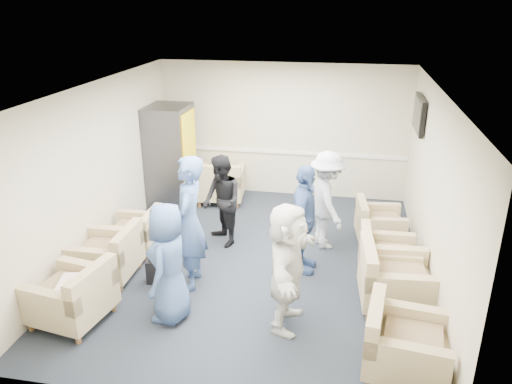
% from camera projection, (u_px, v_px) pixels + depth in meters
% --- Properties ---
extents(floor, '(6.00, 6.00, 0.00)m').
position_uv_depth(floor, '(256.00, 262.00, 7.81)').
color(floor, black).
rests_on(floor, ground).
extents(ceiling, '(6.00, 6.00, 0.00)m').
position_uv_depth(ceiling, '(256.00, 89.00, 6.82)').
color(ceiling, white).
rests_on(ceiling, back_wall).
extents(back_wall, '(5.00, 0.02, 2.70)m').
position_uv_depth(back_wall, '(283.00, 131.00, 10.06)').
color(back_wall, beige).
rests_on(back_wall, floor).
extents(front_wall, '(5.00, 0.02, 2.70)m').
position_uv_depth(front_wall, '(196.00, 292.00, 4.57)').
color(front_wall, beige).
rests_on(front_wall, floor).
extents(left_wall, '(0.02, 6.00, 2.70)m').
position_uv_depth(left_wall, '(98.00, 171.00, 7.74)').
color(left_wall, beige).
rests_on(left_wall, floor).
extents(right_wall, '(0.02, 6.00, 2.70)m').
position_uv_depth(right_wall, '(433.00, 193.00, 6.89)').
color(right_wall, beige).
rests_on(right_wall, floor).
extents(chair_rail, '(4.98, 0.04, 0.06)m').
position_uv_depth(chair_rail, '(282.00, 152.00, 10.21)').
color(chair_rail, silver).
rests_on(chair_rail, back_wall).
extents(tv, '(0.10, 1.00, 0.58)m').
position_uv_depth(tv, '(419.00, 114.00, 8.30)').
color(tv, black).
rests_on(tv, right_wall).
extents(armchair_left_near, '(1.01, 1.01, 0.70)m').
position_uv_depth(armchair_left_near, '(75.00, 298.00, 6.27)').
color(armchair_left_near, tan).
rests_on(armchair_left_near, floor).
extents(armchair_left_mid, '(0.85, 0.85, 0.68)m').
position_uv_depth(armchair_left_mid, '(110.00, 256.00, 7.29)').
color(armchair_left_mid, tan).
rests_on(armchair_left_mid, floor).
extents(armchair_left_far, '(0.77, 0.77, 0.60)m').
position_uv_depth(armchair_left_far, '(137.00, 234.00, 8.07)').
color(armchair_left_far, tan).
rests_on(armchair_left_far, floor).
extents(armchair_right_near, '(0.98, 0.98, 0.70)m').
position_uv_depth(armchair_right_near, '(401.00, 345.00, 5.41)').
color(armchair_right_near, tan).
rests_on(armchair_right_near, floor).
extents(armchair_right_midnear, '(0.98, 0.98, 0.73)m').
position_uv_depth(armchair_right_midnear, '(391.00, 281.00, 6.60)').
color(armchair_right_midnear, tan).
rests_on(armchair_right_midnear, floor).
extents(armchair_right_midfar, '(0.84, 0.84, 0.65)m').
position_uv_depth(armchair_right_midfar, '(384.00, 259.00, 7.23)').
color(armchair_right_midfar, tan).
rests_on(armchair_right_midfar, floor).
extents(armchair_right_far, '(0.84, 0.84, 0.61)m').
position_uv_depth(armchair_right_far, '(377.00, 224.00, 8.38)').
color(armchair_right_far, tan).
rests_on(armchair_right_far, floor).
extents(armchair_corner, '(1.01, 1.01, 0.74)m').
position_uv_depth(armchair_corner, '(220.00, 184.00, 9.98)').
color(armchair_corner, tan).
rests_on(armchair_corner, floor).
extents(vending_machine, '(0.79, 0.92, 1.95)m').
position_uv_depth(vending_machine, '(171.00, 155.00, 9.78)').
color(vending_machine, '#494950').
rests_on(vending_machine, floor).
extents(backpack, '(0.28, 0.23, 0.43)m').
position_uv_depth(backpack, '(155.00, 268.00, 7.19)').
color(backpack, black).
rests_on(backpack, floor).
extents(pillow, '(0.40, 0.48, 0.12)m').
position_uv_depth(pillow, '(72.00, 285.00, 6.22)').
color(pillow, silver).
rests_on(pillow, armchair_left_near).
extents(person_front_left, '(0.53, 0.79, 1.58)m').
position_uv_depth(person_front_left, '(169.00, 263.00, 6.20)').
color(person_front_left, '#3A558D').
rests_on(person_front_left, floor).
extents(person_mid_left, '(0.52, 0.74, 1.93)m').
position_uv_depth(person_mid_left, '(189.00, 223.00, 6.87)').
color(person_mid_left, '#3A558D').
rests_on(person_mid_left, floor).
extents(person_back_left, '(0.91, 0.94, 1.53)m').
position_uv_depth(person_back_left, '(222.00, 201.00, 8.13)').
color(person_back_left, black).
rests_on(person_back_left, floor).
extents(person_back_right, '(0.96, 1.20, 1.62)m').
position_uv_depth(person_back_right, '(327.00, 200.00, 8.04)').
color(person_back_right, silver).
rests_on(person_back_right, floor).
extents(person_mid_right, '(0.48, 1.01, 1.67)m').
position_uv_depth(person_mid_right, '(304.00, 220.00, 7.29)').
color(person_mid_right, '#3A558D').
rests_on(person_mid_right, floor).
extents(person_front_right, '(0.59, 1.56, 1.65)m').
position_uv_depth(person_front_right, '(287.00, 267.00, 6.04)').
color(person_front_right, silver).
rests_on(person_front_right, floor).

